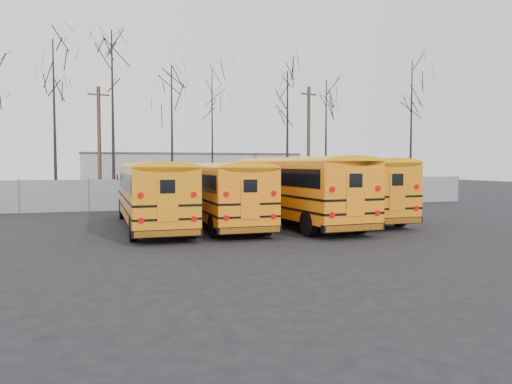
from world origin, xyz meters
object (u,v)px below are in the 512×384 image
object	(u,v)px
bus_a	(153,189)
bus_c	(295,185)
bus_b	(220,189)
utility_pole_left	(99,145)
bus_d	(339,183)
utility_pole_right	(309,141)

from	to	relation	value
bus_a	bus_c	world-z (taller)	bus_c
bus_b	utility_pole_left	distance (m)	15.80
bus_a	bus_b	xyz separation A→B (m)	(3.16, -0.04, -0.02)
bus_a	bus_d	size ratio (longest dim) A/B	0.94
bus_b	utility_pole_left	xyz separation A→B (m)	(-5.39, 14.63, 2.56)
bus_c	utility_pole_left	distance (m)	17.72
utility_pole_left	utility_pole_right	distance (m)	18.42
bus_c	utility_pole_right	size ratio (longest dim) A/B	1.23
bus_d	utility_pole_right	world-z (taller)	utility_pole_right
utility_pole_left	bus_d	bearing A→B (deg)	-61.46
utility_pole_right	bus_b	bearing A→B (deg)	-142.82
bus_b	bus_a	bearing A→B (deg)	179.48
bus_b	bus_c	distance (m)	3.63
bus_c	bus_d	xyz separation A→B (m)	(3.17, 1.56, -0.04)
bus_c	bus_a	bearing A→B (deg)	171.66
bus_c	utility_pole_left	size ratio (longest dim) A/B	1.43
bus_a	bus_c	size ratio (longest dim) A/B	0.91
bus_a	utility_pole_left	size ratio (longest dim) A/B	1.31
bus_d	utility_pole_right	bearing A→B (deg)	69.57
bus_a	bus_b	bearing A→B (deg)	-0.90
bus_a	utility_pole_left	distance (m)	14.98
bus_a	bus_b	world-z (taller)	bus_a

